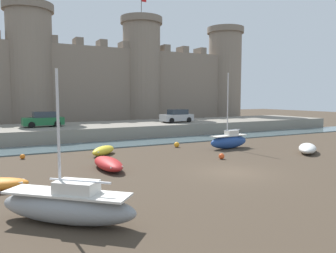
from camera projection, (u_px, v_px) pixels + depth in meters
ground_plane at (232, 172)px, 19.93m from camera, size 160.00×160.00×0.00m
water_channel at (140, 142)px, 32.70m from camera, size 80.00×4.50×0.10m
quay_road at (116, 130)px, 39.03m from camera, size 61.30×10.00×1.42m
castle at (91, 77)px, 48.34m from camera, size 55.87×6.57×20.01m
sailboat_midflat_right at (229, 141)px, 29.19m from camera, size 4.17×1.37×6.70m
sailboat_midflat_left at (68, 205)px, 11.84m from camera, size 4.85×4.60×5.59m
rowboat_near_channel_left at (103, 150)px, 25.89m from camera, size 2.81×2.82×0.72m
rowboat_foreground_centre at (108, 163)px, 20.70m from camera, size 1.40×3.92×0.76m
rowboat_midflat_centre at (307, 148)px, 26.86m from camera, size 3.75×3.38×0.76m
mooring_buoy_near_channel at (22, 157)px, 24.22m from camera, size 0.37×0.37×0.37m
mooring_buoy_near_shore at (177, 145)px, 29.88m from camera, size 0.49×0.49×0.49m
mooring_buoy_mid_mud at (222, 156)px, 24.19m from camera, size 0.43×0.43×0.43m
car_quay_centre_east at (43, 120)px, 34.72m from camera, size 4.20×2.07×1.62m
car_quay_west at (177, 116)px, 40.90m from camera, size 4.20×2.07×1.62m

